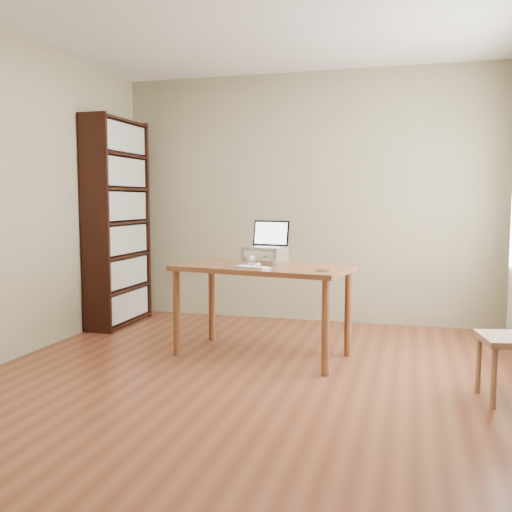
{
  "coord_description": "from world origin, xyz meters",
  "views": [
    {
      "loc": [
        1.07,
        -3.7,
        1.28
      ],
      "look_at": [
        -0.14,
        0.73,
        0.83
      ],
      "focal_mm": 40.0,
      "sensor_mm": 36.0,
      "label": 1
    }
  ],
  "objects": [
    {
      "name": "cat",
      "position": [
        -0.11,
        0.86,
        0.81
      ],
      "size": [
        0.24,
        0.48,
        0.15
      ],
      "rotation": [
        0.0,
        0.0,
        -0.25
      ],
      "color": "#4E493E",
      "rests_on": "desk"
    },
    {
      "name": "room",
      "position": [
        0.03,
        0.01,
        1.3
      ],
      "size": [
        4.04,
        4.54,
        2.64
      ],
      "color": "#612C19",
      "rests_on": "ground"
    },
    {
      "name": "laptop_stand",
      "position": [
        -0.09,
        0.83,
        0.83
      ],
      "size": [
        0.32,
        0.25,
        0.13
      ],
      "rotation": [
        0.0,
        0.0,
        -0.18
      ],
      "color": "silver",
      "rests_on": "desk"
    },
    {
      "name": "desk",
      "position": [
        -0.09,
        0.75,
        0.65
      ],
      "size": [
        1.5,
        0.93,
        0.75
      ],
      "rotation": [
        0.0,
        0.0,
        -0.18
      ],
      "color": "brown",
      "rests_on": "ground"
    },
    {
      "name": "laptop",
      "position": [
        -0.09,
        0.89,
        0.94
      ],
      "size": [
        0.35,
        0.32,
        0.23
      ],
      "rotation": [
        0.0,
        0.0,
        -0.18
      ],
      "color": "silver",
      "rests_on": "laptop_stand"
    },
    {
      "name": "coaster",
      "position": [
        0.43,
        0.53,
        0.75
      ],
      "size": [
        0.1,
        0.1,
        0.01
      ],
      "primitive_type": "cylinder",
      "color": "#502B1B",
      "rests_on": "desk"
    },
    {
      "name": "keyboard",
      "position": [
        -0.12,
        0.53,
        0.76
      ],
      "size": [
        0.3,
        0.2,
        0.02
      ],
      "rotation": [
        0.0,
        0.0,
        -0.34
      ],
      "color": "silver",
      "rests_on": "desk"
    },
    {
      "name": "bookshelf",
      "position": [
        -1.83,
        1.55,
        1.05
      ],
      "size": [
        0.3,
        0.9,
        2.1
      ],
      "color": "black",
      "rests_on": "ground"
    }
  ]
}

